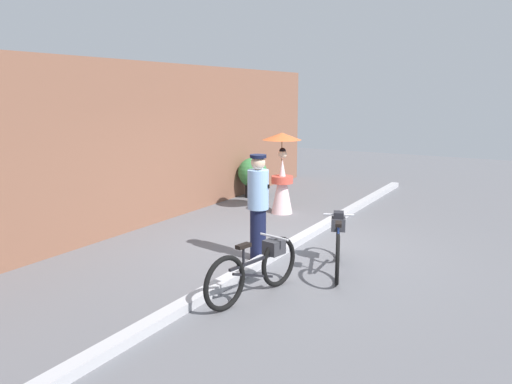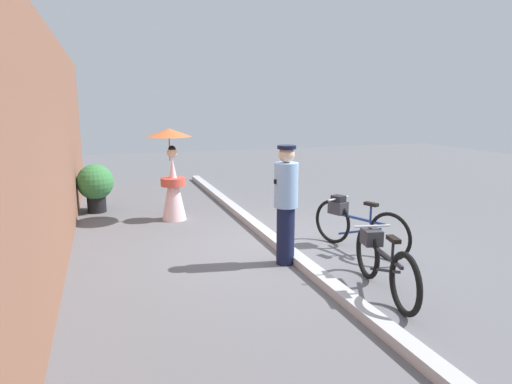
# 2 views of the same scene
# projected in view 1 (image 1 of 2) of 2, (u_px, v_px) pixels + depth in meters

# --- Properties ---
(ground_plane) EXTENTS (30.00, 30.00, 0.00)m
(ground_plane) POSITION_uv_depth(u_px,v_px,m) (285.00, 251.00, 8.59)
(ground_plane) COLOR slate
(building_wall) EXTENTS (14.00, 0.40, 3.29)m
(building_wall) POSITION_uv_depth(u_px,v_px,m) (136.00, 145.00, 9.95)
(building_wall) COLOR brown
(building_wall) RESTS_ON ground_plane
(sidewalk_curb) EXTENTS (14.00, 0.20, 0.12)m
(sidewalk_curb) POSITION_uv_depth(u_px,v_px,m) (285.00, 248.00, 8.57)
(sidewalk_curb) COLOR #B2B2B7
(sidewalk_curb) RESTS_ON ground_plane
(bicycle_near_officer) EXTENTS (1.77, 0.52, 0.78)m
(bicycle_near_officer) POSITION_uv_depth(u_px,v_px,m) (256.00, 268.00, 6.61)
(bicycle_near_officer) COLOR black
(bicycle_near_officer) RESTS_ON ground_plane
(bicycle_far_side) EXTENTS (1.73, 0.74, 0.82)m
(bicycle_far_side) POSITION_uv_depth(u_px,v_px,m) (338.00, 242.00, 7.63)
(bicycle_far_side) COLOR black
(bicycle_far_side) RESTS_ON ground_plane
(person_officer) EXTENTS (0.34, 0.38, 1.72)m
(person_officer) POSITION_uv_depth(u_px,v_px,m) (258.00, 204.00, 7.98)
(person_officer) COLOR #141938
(person_officer) RESTS_ON ground_plane
(person_with_parasol) EXTENTS (0.87, 0.87, 1.82)m
(person_with_parasol) POSITION_uv_depth(u_px,v_px,m) (282.00, 172.00, 11.13)
(person_with_parasol) COLOR silver
(person_with_parasol) RESTS_ON ground_plane
(potted_plant_by_door) EXTENTS (0.78, 0.76, 1.03)m
(potted_plant_by_door) POSITION_uv_depth(u_px,v_px,m) (254.00, 174.00, 12.92)
(potted_plant_by_door) COLOR black
(potted_plant_by_door) RESTS_ON ground_plane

